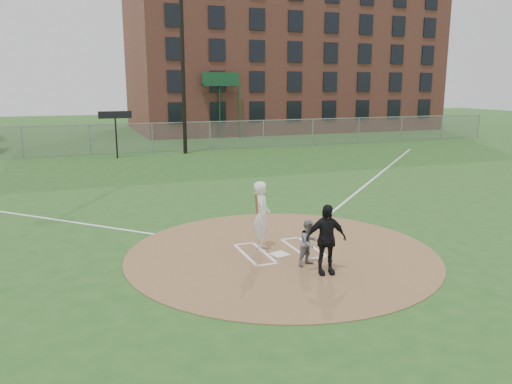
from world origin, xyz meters
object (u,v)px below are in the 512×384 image
object	(u,v)px
umpire	(326,239)
home_plate	(280,254)
catcher	(309,243)
batter_at_plate	(262,216)

from	to	relation	value
umpire	home_plate	bearing A→B (deg)	117.23
home_plate	catcher	size ratio (longest dim) A/B	0.36
catcher	batter_at_plate	xyz separation A→B (m)	(-0.68, 1.52, 0.38)
batter_at_plate	catcher	bearing A→B (deg)	-65.87
umpire	batter_at_plate	distance (m)	2.33
catcher	umpire	distance (m)	0.72
home_plate	umpire	bearing A→B (deg)	-72.57
home_plate	batter_at_plate	size ratio (longest dim) A/B	0.22
catcher	umpire	xyz separation A→B (m)	(0.12, -0.66, 0.27)
home_plate	umpire	xyz separation A→B (m)	(0.50, -1.60, 0.84)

